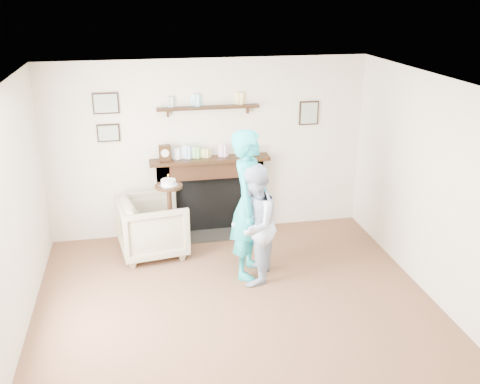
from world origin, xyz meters
name	(u,v)px	position (x,y,z in m)	size (l,w,h in m)	color
ground	(244,327)	(0.00, 0.00, 0.00)	(5.00, 5.00, 0.00)	brown
room_shell	(231,162)	(0.00, 0.69, 1.62)	(4.54, 5.02, 2.52)	beige
armchair	(154,253)	(-0.85, 1.90, 0.00)	(0.84, 0.86, 0.78)	#BBAE8B
man	(252,280)	(0.30, 0.94, 0.00)	(0.72, 0.56, 1.48)	silver
woman	(249,272)	(0.30, 1.13, 0.00)	(0.68, 0.44, 1.86)	#21BEB4
pedestal_table	(170,206)	(-0.62, 1.80, 0.70)	(0.36, 0.36, 1.14)	black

